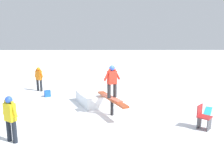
{
  "coord_description": "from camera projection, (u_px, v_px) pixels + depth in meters",
  "views": [
    {
      "loc": [
        9.92,
        -0.08,
        3.62
      ],
      "look_at": [
        0.0,
        0.0,
        1.34
      ],
      "focal_mm": 40.0,
      "sensor_mm": 36.0,
      "label": 1
    }
  ],
  "objects": [
    {
      "name": "loose_snowboard_white",
      "position": [
        102.0,
        86.0,
        15.47
      ],
      "size": [
        1.3,
        0.35,
        0.02
      ],
      "primitive_type": "cube",
      "rotation": [
        0.0,
        0.0,
        0.06
      ],
      "color": "white",
      "rests_on": "ground"
    },
    {
      "name": "rail_feature",
      "position": [
        112.0,
        101.0,
        10.34
      ],
      "size": [
        2.41,
        1.29,
        0.74
      ],
      "rotation": [
        0.0,
        0.0,
        0.42
      ],
      "color": "black",
      "rests_on": "ground"
    },
    {
      "name": "bystander_orange",
      "position": [
        39.0,
        78.0,
        14.24
      ],
      "size": [
        0.33,
        0.58,
        1.39
      ],
      "rotation": [
        0.0,
        0.0,
        1.13
      ],
      "color": "#22262B",
      "rests_on": "ground"
    },
    {
      "name": "ground_plane",
      "position": [
        112.0,
        115.0,
        10.48
      ],
      "size": [
        60.0,
        60.0,
        0.0
      ],
      "primitive_type": "plane",
      "color": "white"
    },
    {
      "name": "loose_snowboard_cyan",
      "position": [
        208.0,
        112.0,
        10.83
      ],
      "size": [
        1.5,
        0.91,
        0.02
      ],
      "primitive_type": "cube",
      "rotation": [
        0.0,
        0.0,
        2.69
      ],
      "color": "#23B3BF",
      "rests_on": "ground"
    },
    {
      "name": "backpack_on_snow",
      "position": [
        47.0,
        94.0,
        13.21
      ],
      "size": [
        0.34,
        0.37,
        0.34
      ],
      "primitive_type": "cube",
      "rotation": [
        0.0,
        0.0,
        5.21
      ],
      "color": "blue",
      "rests_on": "ground"
    },
    {
      "name": "main_rider_on_rail",
      "position": [
        112.0,
        82.0,
        10.16
      ],
      "size": [
        1.29,
        0.88,
        1.37
      ],
      "rotation": [
        0.0,
        0.0,
        0.51
      ],
      "color": "#E0664E",
      "rests_on": "rail_feature"
    },
    {
      "name": "snow_kicker_ramp",
      "position": [
        96.0,
        98.0,
        12.06
      ],
      "size": [
        2.26,
        2.11,
        0.52
      ],
      "primitive_type": "cube",
      "rotation": [
        0.0,
        0.0,
        0.42
      ],
      "color": "white",
      "rests_on": "ground"
    },
    {
      "name": "folding_chair",
      "position": [
        203.0,
        118.0,
        8.99
      ],
      "size": [
        0.62,
        0.62,
        0.88
      ],
      "rotation": [
        0.0,
        0.0,
        2.42
      ],
      "color": "#3F3F44",
      "rests_on": "ground"
    },
    {
      "name": "bystander_yellow",
      "position": [
        10.0,
        117.0,
        7.86
      ],
      "size": [
        0.43,
        0.62,
        1.52
      ],
      "rotation": [
        0.0,
        0.0,
        1.02
      ],
      "color": "#1C212B",
      "rests_on": "ground"
    }
  ]
}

